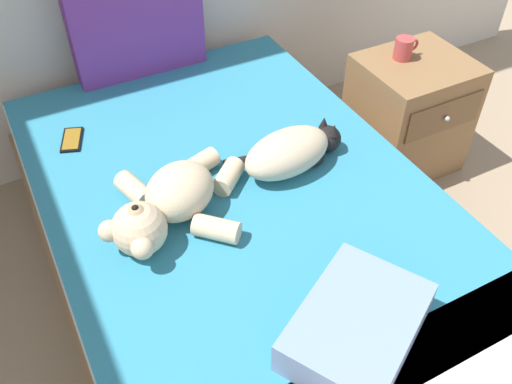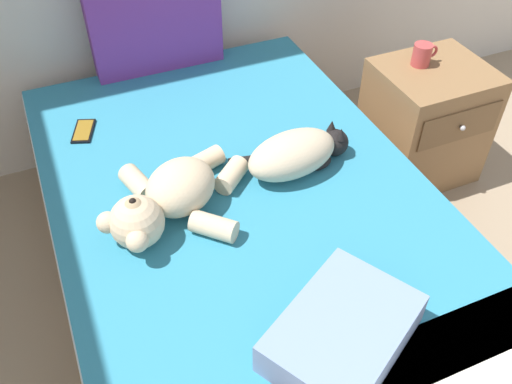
{
  "view_description": "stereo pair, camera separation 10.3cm",
  "coord_description": "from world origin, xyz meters",
  "px_view_note": "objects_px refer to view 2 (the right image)",
  "views": [
    {
      "loc": [
        1.07,
        2.09,
        1.78
      ],
      "look_at": [
        1.67,
        3.23,
        0.57
      ],
      "focal_mm": 38.71,
      "sensor_mm": 36.0,
      "label": 1
    },
    {
      "loc": [
        1.16,
        2.05,
        1.78
      ],
      "look_at": [
        1.67,
        3.23,
        0.57
      ],
      "focal_mm": 38.71,
      "sensor_mm": 36.0,
      "label": 2
    }
  ],
  "objects_px": {
    "teddy_bear": "(169,198)",
    "mug": "(422,55)",
    "nightstand": "(424,122)",
    "cell_phone": "(84,131)",
    "patterned_cushion": "(155,21)",
    "throw_pillow": "(342,333)",
    "cat": "(296,153)",
    "bed": "(244,241)"
  },
  "relations": [
    {
      "from": "nightstand",
      "to": "mug",
      "type": "xyz_separation_m",
      "value": [
        -0.04,
        0.07,
        0.32
      ]
    },
    {
      "from": "teddy_bear",
      "to": "mug",
      "type": "height_order",
      "value": "teddy_bear"
    },
    {
      "from": "bed",
      "to": "throw_pillow",
      "type": "xyz_separation_m",
      "value": [
        0.02,
        -0.64,
        0.3
      ]
    },
    {
      "from": "throw_pillow",
      "to": "nightstand",
      "type": "distance_m",
      "value": 1.43
    },
    {
      "from": "throw_pillow",
      "to": "mug",
      "type": "xyz_separation_m",
      "value": [
        0.97,
        1.03,
        0.06
      ]
    },
    {
      "from": "bed",
      "to": "throw_pillow",
      "type": "distance_m",
      "value": 0.71
    },
    {
      "from": "cat",
      "to": "bed",
      "type": "bearing_deg",
      "value": -168.32
    },
    {
      "from": "cell_phone",
      "to": "nightstand",
      "type": "height_order",
      "value": "nightstand"
    },
    {
      "from": "patterned_cushion",
      "to": "nightstand",
      "type": "bearing_deg",
      "value": -29.58
    },
    {
      "from": "patterned_cushion",
      "to": "nightstand",
      "type": "height_order",
      "value": "patterned_cushion"
    },
    {
      "from": "patterned_cushion",
      "to": "teddy_bear",
      "type": "relative_size",
      "value": 1.03
    },
    {
      "from": "patterned_cushion",
      "to": "cat",
      "type": "relative_size",
      "value": 1.3
    },
    {
      "from": "mug",
      "to": "teddy_bear",
      "type": "bearing_deg",
      "value": -162.45
    },
    {
      "from": "bed",
      "to": "teddy_bear",
      "type": "height_order",
      "value": "teddy_bear"
    },
    {
      "from": "bed",
      "to": "cell_phone",
      "type": "height_order",
      "value": "cell_phone"
    },
    {
      "from": "patterned_cushion",
      "to": "throw_pillow",
      "type": "height_order",
      "value": "patterned_cushion"
    },
    {
      "from": "cat",
      "to": "throw_pillow",
      "type": "height_order",
      "value": "cat"
    },
    {
      "from": "bed",
      "to": "cat",
      "type": "bearing_deg",
      "value": 11.68
    },
    {
      "from": "nightstand",
      "to": "cell_phone",
      "type": "bearing_deg",
      "value": 170.67
    },
    {
      "from": "cell_phone",
      "to": "throw_pillow",
      "type": "bearing_deg",
      "value": -69.31
    },
    {
      "from": "throw_pillow",
      "to": "mug",
      "type": "distance_m",
      "value": 1.42
    },
    {
      "from": "teddy_bear",
      "to": "throw_pillow",
      "type": "relative_size",
      "value": 1.38
    },
    {
      "from": "patterned_cushion",
      "to": "cat",
      "type": "bearing_deg",
      "value": -74.22
    },
    {
      "from": "teddy_bear",
      "to": "mug",
      "type": "relative_size",
      "value": 4.59
    },
    {
      "from": "teddy_bear",
      "to": "cell_phone",
      "type": "distance_m",
      "value": 0.6
    },
    {
      "from": "nightstand",
      "to": "cat",
      "type": "bearing_deg",
      "value": -161.11
    },
    {
      "from": "teddy_bear",
      "to": "nightstand",
      "type": "height_order",
      "value": "teddy_bear"
    },
    {
      "from": "mug",
      "to": "cat",
      "type": "bearing_deg",
      "value": -155.85
    },
    {
      "from": "bed",
      "to": "cell_phone",
      "type": "distance_m",
      "value": 0.76
    },
    {
      "from": "bed",
      "to": "patterned_cushion",
      "type": "distance_m",
      "value": 1.03
    },
    {
      "from": "teddy_bear",
      "to": "nightstand",
      "type": "xyz_separation_m",
      "value": [
        1.29,
        0.33,
        -0.29
      ]
    },
    {
      "from": "teddy_bear",
      "to": "nightstand",
      "type": "distance_m",
      "value": 1.36
    },
    {
      "from": "patterned_cushion",
      "to": "teddy_bear",
      "type": "bearing_deg",
      "value": -103.96
    },
    {
      "from": "cell_phone",
      "to": "mug",
      "type": "relative_size",
      "value": 1.36
    },
    {
      "from": "cat",
      "to": "cell_phone",
      "type": "bearing_deg",
      "value": 141.89
    },
    {
      "from": "teddy_bear",
      "to": "mug",
      "type": "distance_m",
      "value": 1.31
    },
    {
      "from": "nightstand",
      "to": "mug",
      "type": "bearing_deg",
      "value": 123.32
    },
    {
      "from": "patterned_cushion",
      "to": "throw_pillow",
      "type": "bearing_deg",
      "value": -88.45
    },
    {
      "from": "patterned_cushion",
      "to": "cat",
      "type": "xyz_separation_m",
      "value": [
        0.25,
        -0.88,
        -0.15
      ]
    },
    {
      "from": "bed",
      "to": "cell_phone",
      "type": "relative_size",
      "value": 12.14
    },
    {
      "from": "bed",
      "to": "nightstand",
      "type": "bearing_deg",
      "value": 17.37
    },
    {
      "from": "cat",
      "to": "teddy_bear",
      "type": "distance_m",
      "value": 0.48
    }
  ]
}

